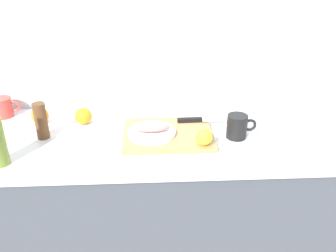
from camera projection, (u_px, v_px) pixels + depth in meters
back_wall at (190, 35)px, 1.68m from camera, size 3.20×0.05×2.50m
kitchen_counter at (192, 214)px, 1.76m from camera, size 2.00×0.60×0.90m
cutting_board at (168, 134)px, 1.52m from camera, size 0.37×0.29×0.02m
white_plate at (152, 133)px, 1.50m from camera, size 0.20×0.20×0.01m
fish_fillet at (152, 127)px, 1.49m from camera, size 0.15×0.06×0.04m
chef_knife at (201, 120)px, 1.60m from camera, size 0.29×0.04×0.02m
lemon_0 at (204, 137)px, 1.41m from camera, size 0.07×0.07×0.07m
coffee_mug_1 at (238, 126)px, 1.50m from camera, size 0.13×0.09×0.10m
coffee_mug_2 at (4, 107)px, 1.68m from camera, size 0.12×0.08×0.09m
orange_0 at (84, 116)px, 1.62m from camera, size 0.08×0.08×0.08m
orange_1 at (40, 116)px, 1.62m from camera, size 0.08×0.08×0.08m
pepper_mill at (41, 121)px, 1.48m from camera, size 0.05×0.05×0.16m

